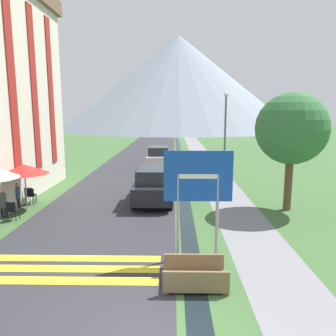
# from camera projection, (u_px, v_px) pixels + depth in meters

# --- Properties ---
(ground_plane) EXTENTS (160.00, 160.00, 0.00)m
(ground_plane) POSITION_uv_depth(u_px,v_px,m) (166.00, 170.00, 26.47)
(ground_plane) COLOR #3D6033
(road) EXTENTS (6.40, 60.00, 0.01)m
(road) POSITION_uv_depth(u_px,v_px,m) (146.00, 154.00, 36.37)
(road) COLOR #2D2D33
(road) RESTS_ON ground_plane
(footpath) EXTENTS (2.20, 60.00, 0.01)m
(footpath) POSITION_uv_depth(u_px,v_px,m) (200.00, 154.00, 36.26)
(footpath) COLOR slate
(footpath) RESTS_ON ground_plane
(drainage_channel) EXTENTS (0.60, 60.00, 0.00)m
(drainage_channel) POSITION_uv_depth(u_px,v_px,m) (179.00, 154.00, 36.31)
(drainage_channel) COLOR black
(drainage_channel) RESTS_ON ground_plane
(crosswalk_marking) EXTENTS (5.44, 1.84, 0.01)m
(crosswalk_marking) POSITION_uv_depth(u_px,v_px,m) (68.00, 269.00, 9.73)
(crosswalk_marking) COLOR yellow
(crosswalk_marking) RESTS_ON ground_plane
(mountain_distant) EXTENTS (61.98, 61.98, 24.80)m
(mountain_distant) POSITION_uv_depth(u_px,v_px,m) (179.00, 83.00, 88.46)
(mountain_distant) COLOR gray
(mountain_distant) RESTS_ON ground_plane
(road_sign) EXTENTS (2.10, 0.11, 3.46)m
(road_sign) POSITION_uv_depth(u_px,v_px,m) (198.00, 187.00, 9.97)
(road_sign) COLOR #9E9EA3
(road_sign) RESTS_ON ground_plane
(footbridge) EXTENTS (1.70, 1.10, 0.65)m
(footbridge) POSITION_uv_depth(u_px,v_px,m) (195.00, 277.00, 8.79)
(footbridge) COLOR brown
(footbridge) RESTS_ON ground_plane
(parked_car_near) EXTENTS (1.99, 4.24, 1.82)m
(parked_car_near) POSITION_uv_depth(u_px,v_px,m) (154.00, 185.00, 16.78)
(parked_car_near) COLOR black
(parked_car_near) RESTS_ON ground_plane
(parked_car_far) EXTENTS (1.95, 3.96, 1.82)m
(parked_car_far) POSITION_uv_depth(u_px,v_px,m) (159.00, 157.00, 27.10)
(parked_car_far) COLOR silver
(parked_car_far) RESTS_ON ground_plane
(cafe_chair_far_left) EXTENTS (0.40, 0.40, 0.85)m
(cafe_chair_far_left) POSITION_uv_depth(u_px,v_px,m) (31.00, 195.00, 16.43)
(cafe_chair_far_left) COLOR black
(cafe_chair_far_left) RESTS_ON ground_plane
(cafe_chair_near_right) EXTENTS (0.40, 0.40, 0.85)m
(cafe_chair_near_right) POSITION_uv_depth(u_px,v_px,m) (12.00, 209.00, 13.97)
(cafe_chair_near_right) COLOR black
(cafe_chair_near_right) RESTS_ON ground_plane
(cafe_chair_far_right) EXTENTS (0.40, 0.40, 0.85)m
(cafe_chair_far_right) POSITION_uv_depth(u_px,v_px,m) (29.00, 194.00, 16.59)
(cafe_chair_far_right) COLOR black
(cafe_chair_far_right) RESTS_ON ground_plane
(cafe_umbrella_middle_red) EXTENTS (2.19, 2.19, 2.20)m
(cafe_umbrella_middle_red) POSITION_uv_depth(u_px,v_px,m) (24.00, 169.00, 15.30)
(cafe_umbrella_middle_red) COLOR #B7B2A8
(cafe_umbrella_middle_red) RESTS_ON ground_plane
(person_seated_far) EXTENTS (0.32, 0.32, 1.28)m
(person_seated_far) POSITION_uv_depth(u_px,v_px,m) (3.00, 202.00, 14.38)
(person_seated_far) COLOR #282833
(person_seated_far) RESTS_ON ground_plane
(person_seated_near) EXTENTS (0.32, 0.32, 1.23)m
(person_seated_near) POSITION_uv_depth(u_px,v_px,m) (17.00, 194.00, 15.89)
(person_seated_near) COLOR #282833
(person_seated_near) RESTS_ON ground_plane
(streetlamp) EXTENTS (0.28, 0.28, 5.82)m
(streetlamp) POSITION_uv_depth(u_px,v_px,m) (225.00, 131.00, 20.62)
(streetlamp) COLOR #515156
(streetlamp) RESTS_ON ground_plane
(tree_by_path) EXTENTS (3.30, 3.30, 5.51)m
(tree_by_path) POSITION_uv_depth(u_px,v_px,m) (292.00, 129.00, 15.02)
(tree_by_path) COLOR brown
(tree_by_path) RESTS_ON ground_plane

